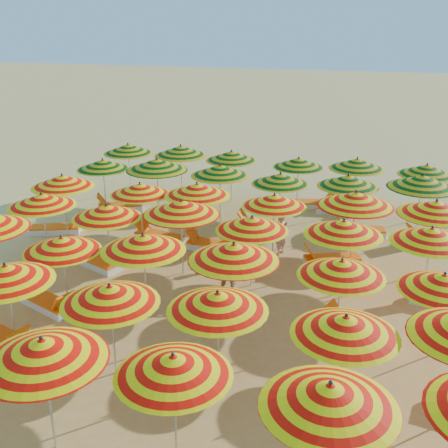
{
  "coord_description": "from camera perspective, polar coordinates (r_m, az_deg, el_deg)",
  "views": [
    {
      "loc": [
        3.71,
        -14.2,
        7.47
      ],
      "look_at": [
        0.0,
        0.5,
        1.6
      ],
      "focal_mm": 45.0,
      "sensor_mm": 36.0,
      "label": 1
    }
  ],
  "objects": [
    {
      "name": "umbrella_4",
      "position": [
        8.95,
        10.67,
        -16.78
      ],
      "size": [
        2.81,
        2.81,
        2.3
      ],
      "color": "silver",
      "rests_on": "ground"
    },
    {
      "name": "umbrella_31",
      "position": [
        20.7,
        -6.85,
        6.02
      ],
      "size": [
        2.82,
        2.82,
        2.4
      ],
      "color": "silver",
      "rests_on": "ground"
    },
    {
      "name": "umbrella_36",
      "position": [
        24.06,
        -9.72,
        7.54
      ],
      "size": [
        2.25,
        2.25,
        2.19
      ],
      "color": "silver",
      "rests_on": "ground"
    },
    {
      "name": "umbrella_15",
      "position": [
        13.27,
        0.99,
        -2.89
      ],
      "size": [
        2.81,
        2.81,
        2.34
      ],
      "color": "silver",
      "rests_on": "ground"
    },
    {
      "name": "umbrella_25",
      "position": [
        18.77,
        -8.54,
        3.53
      ],
      "size": [
        2.52,
        2.52,
        2.11
      ],
      "color": "silver",
      "rests_on": "ground"
    },
    {
      "name": "umbrella_24",
      "position": [
        19.77,
        -16.1,
        4.21
      ],
      "size": [
        2.42,
        2.42,
        2.26
      ],
      "color": "silver",
      "rests_on": "ground"
    },
    {
      "name": "lounger_8",
      "position": [
        16.18,
        21.3,
        -7.3
      ],
      "size": [
        1.82,
        0.99,
        0.69
      ],
      "rotation": [
        0.0,
        0.0,
        2.89
      ],
      "color": "white",
      "rests_on": "ground"
    },
    {
      "name": "umbrella_17",
      "position": [
        13.21,
        21.43,
        -5.54
      ],
      "size": [
        2.48,
        2.48,
        2.11
      ],
      "color": "silver",
      "rests_on": "ground"
    },
    {
      "name": "lounger_9",
      "position": [
        20.71,
        -16.61,
        -0.46
      ],
      "size": [
        1.83,
        1.11,
        0.69
      ],
      "rotation": [
        0.0,
        0.0,
        0.33
      ],
      "color": "white",
      "rests_on": "ground"
    },
    {
      "name": "lounger_11",
      "position": [
        18.51,
        -1.26,
        -2.12
      ],
      "size": [
        1.76,
        0.65,
        0.69
      ],
      "rotation": [
        0.0,
        0.0,
        3.1
      ],
      "color": "white",
      "rests_on": "ground"
    },
    {
      "name": "umbrella_9",
      "position": [
        11.38,
        -0.66,
        -7.89
      ],
      "size": [
        2.31,
        2.31,
        2.21
      ],
      "color": "silver",
      "rests_on": "ground"
    },
    {
      "name": "beachgoer_b",
      "position": [
        15.36,
        0.67,
        -4.82
      ],
      "size": [
        0.86,
        0.76,
        1.49
      ],
      "primitive_type": "imported",
      "rotation": [
        0.0,
        0.0,
        0.32
      ],
      "color": "tan",
      "rests_on": "ground"
    },
    {
      "name": "umbrella_13",
      "position": [
        14.82,
        -16.17,
        -2.0
      ],
      "size": [
        2.05,
        2.05,
        2.11
      ],
      "color": "silver",
      "rests_on": "ground"
    },
    {
      "name": "umbrella_22",
      "position": [
        15.29,
        12.04,
        -0.37
      ],
      "size": [
        2.62,
        2.62,
        2.25
      ],
      "color": "silver",
      "rests_on": "ground"
    },
    {
      "name": "lounger_6",
      "position": [
        14.18,
        13.45,
        -10.57
      ],
      "size": [
        1.83,
        1.15,
        0.69
      ],
      "rotation": [
        0.0,
        0.0,
        2.78
      ],
      "color": "white",
      "rests_on": "ground"
    },
    {
      "name": "lounger_12",
      "position": [
        17.74,
        10.78,
        -3.6
      ],
      "size": [
        1.82,
        1.18,
        0.69
      ],
      "rotation": [
        0.0,
        0.0,
        3.52
      ],
      "color": "white",
      "rests_on": "ground"
    },
    {
      "name": "umbrella_10",
      "position": [
        10.86,
        12.24,
        -10.07
      ],
      "size": [
        2.27,
        2.27,
        2.19
      ],
      "color": "silver",
      "rests_on": "ground"
    },
    {
      "name": "lounger_13",
      "position": [
        22.44,
        -10.58,
        1.76
      ],
      "size": [
        1.82,
        1.21,
        0.69
      ],
      "rotation": [
        0.0,
        0.0,
        3.54
      ],
      "color": "white",
      "rests_on": "ground"
    },
    {
      "name": "umbrella_14",
      "position": [
        14.1,
        -8.22,
        -1.91
      ],
      "size": [
        2.3,
        2.3,
        2.27
      ],
      "color": "silver",
      "rests_on": "ground"
    },
    {
      "name": "lounger_7",
      "position": [
        17.78,
        -12.89,
        -3.71
      ],
      "size": [
        1.82,
        1.25,
        0.69
      ],
      "rotation": [
        0.0,
        0.0,
        2.71
      ],
      "color": "white",
      "rests_on": "ground"
    },
    {
      "name": "lounger_3",
      "position": [
        14.54,
        -21.69,
        -10.75
      ],
      "size": [
        1.82,
        1.17,
        0.69
      ],
      "rotation": [
        0.0,
        0.0,
        -0.37
      ],
      "color": "white",
      "rests_on": "ground"
    },
    {
      "name": "ground",
      "position": [
        16.47,
        -0.43,
        -5.81
      ],
      "size": [
        120.0,
        120.0,
        0.0
      ],
      "primitive_type": "plane",
      "color": "tan",
      "rests_on": "ground"
    },
    {
      "name": "umbrella_21",
      "position": [
        15.47,
        2.86,
        0.01
      ],
      "size": [
        2.33,
        2.33,
        2.15
      ],
      "color": "silver",
      "rests_on": "ground"
    },
    {
      "name": "umbrella_26",
      "position": [
        18.09,
        -2.76,
        3.5
      ],
      "size": [
        2.68,
        2.68,
        2.26
      ],
      "color": "silver",
      "rests_on": "ground"
    },
    {
      "name": "umbrella_32",
      "position": [
        20.27,
        -0.41,
        5.47
      ],
      "size": [
        2.54,
        2.54,
        2.26
      ],
      "color": "silver",
      "rests_on": "ground"
    },
    {
      "name": "umbrella_30",
      "position": [
        22.05,
        -12.22,
        5.93
      ],
      "size": [
        2.07,
        2.07,
        2.11
      ],
      "color": "silver",
      "rests_on": "ground"
    },
    {
      "name": "lounger_18",
      "position": [
        22.25,
        11.67,
        1.51
      ],
      "size": [
        1.78,
        0.73,
        0.69
      ],
      "rotation": [
        0.0,
        0.0,
        0.09
      ],
      "color": "white",
      "rests_on": "ground"
    },
    {
      "name": "lounger_15",
      "position": [
        20.16,
        13.5,
        -0.73
      ],
      "size": [
        1.82,
        0.93,
        0.69
      ],
      "rotation": [
        0.0,
        0.0,
        3.35
      ],
      "color": "white",
      "rests_on": "ground"
    },
    {
      "name": "lounger_17",
      "position": [
        22.67,
        8.94,
        2.07
      ],
      "size": [
        1.81,
        0.91,
        0.69
      ],
      "rotation": [
        0.0,
        0.0,
        0.2
      ],
      "color": "white",
      "rests_on": "ground"
    },
    {
      "name": "umbrella_18",
      "position": [
        18.1,
        -18.03,
        2.32
      ],
      "size": [
        2.66,
        2.66,
        2.21
      ],
      "color": "silver",
      "rests_on": "ground"
    },
    {
      "name": "umbrella_41",
      "position": [
        21.83,
        19.89,
        5.19
      ],
      "size": [
        2.51,
        2.51,
        2.19
      ],
      "color": "silver",
      "rests_on": "ground"
    },
    {
      "name": "umbrella_20",
      "position": [
        16.15,
        -4.36,
        1.66
      ],
      "size": [
        2.4,
        2.4,
        2.38
      ],
      "color": "silver",
      "rests_on": "ground"
    },
    {
      "name": "umbrella_2",
      "position": [
        10.16,
        -17.95,
        -12.11
      ],
      "size": [
        2.8,
        2.8,
        2.36
      ],
      "color": "silver",
      "rests_on": "ground"
    },
    {
      "name": "umbrella_38",
      "position": [
        22.59,
        0.75,
        6.93
      ],
      "size": [
        2.69,
        2.69,
        2.18
      ],
      "color": "silver",
      "rests_on": "ground"
    },
    {
      "name": "lounger_16",
      "position": [
        20.24,
        20.24,
        -1.41
      ],
      "size": [
        1.82,
        1.23,
        0.69
      ],
      "rotation": [
        0.0,
        0.0,
        3.56
      ],
      "color": "white",
      "rests_on": "ground"
    },
    {
      "name": "umbrella_8",
      "position": [
        11.9,
        -11.52,
        -7.04
      ],
      "size": [
        2.54,
        2.54,
        2.2
      ],
      "color": "silver",
      "rests_on": "ground"
    },
    {
      "name": "umbrella_28",
      "position": [
        17.15,
        13.24,
        2.47
      ],
      "size": [
        2.96,
        2.96,
        2.43
      ],
      "color": "silver",
      "rests_on": "ground"
    },
    {
      "name": "umbrella_39",
      "position": [
        22.04,
        7.58,
        6.19
      ],
      "size": [
        2.16,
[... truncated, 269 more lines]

